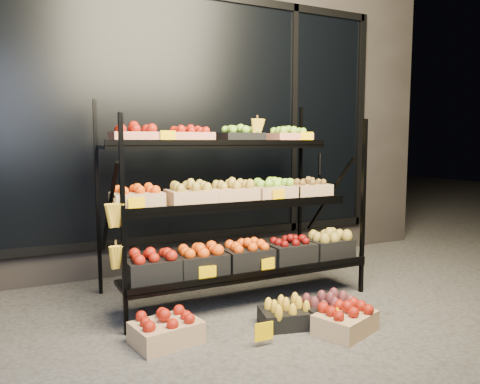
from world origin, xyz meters
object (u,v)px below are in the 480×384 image
display_rack (233,204)px  floor_crate_midleft (286,314)px  floor_crate_midright (345,319)px  floor_crate_left (166,329)px

display_rack → floor_crate_midleft: display_rack is taller
display_rack → floor_crate_midright: size_ratio=4.48×
floor_crate_midleft → floor_crate_left: bearing=-173.2°
floor_crate_midright → display_rack: bearing=88.0°
floor_crate_midleft → floor_crate_midright: (0.31, -0.27, 0.01)m
floor_crate_left → floor_crate_midleft: (0.85, -0.11, -0.01)m
floor_crate_midright → floor_crate_midleft: bearing=117.9°
floor_crate_midleft → floor_crate_midright: floor_crate_midright is taller
display_rack → floor_crate_midleft: 1.05m
floor_crate_left → floor_crate_midleft: floor_crate_left is taller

